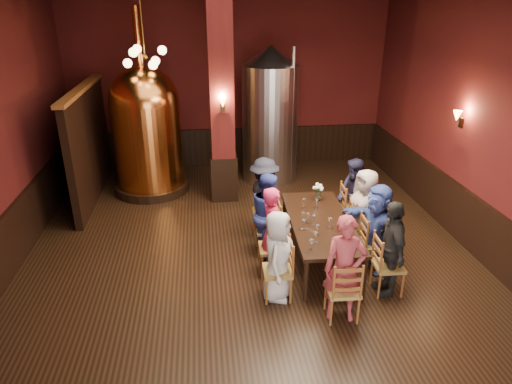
{
  "coord_description": "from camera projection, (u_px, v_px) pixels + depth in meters",
  "views": [
    {
      "loc": [
        -0.74,
        -6.71,
        4.23
      ],
      "look_at": [
        0.11,
        0.2,
        1.22
      ],
      "focal_mm": 32.0,
      "sensor_mm": 36.0,
      "label": 1
    }
  ],
  "objects": [
    {
      "name": "room",
      "position": [
        251.0,
        136.0,
        6.98
      ],
      "size": [
        10.0,
        10.02,
        4.5
      ],
      "color": "black",
      "rests_on": "ground"
    },
    {
      "name": "rose_vase",
      "position": [
        319.0,
        189.0,
        8.33
      ],
      "size": [
        0.19,
        0.19,
        0.33
      ],
      "color": "white",
      "rests_on": "dining_table"
    },
    {
      "name": "sconce_column",
      "position": [
        222.0,
        104.0,
        9.25
      ],
      "size": [
        0.2,
        0.2,
        0.36
      ],
      "primitive_type": null,
      "rotation": [
        0.0,
        0.0,
        3.14
      ],
      "color": "black",
      "rests_on": "column"
    },
    {
      "name": "wine_glass_4",
      "position": [
        308.0,
        218.0,
        7.55
      ],
      "size": [
        0.07,
        0.07,
        0.17
      ],
      "primitive_type": null,
      "color": "white",
      "rests_on": "dining_table"
    },
    {
      "name": "partition",
      "position": [
        89.0,
        146.0,
        9.96
      ],
      "size": [
        0.22,
        3.5,
        2.4
      ],
      "primitive_type": "cube",
      "color": "black",
      "rests_on": "ground"
    },
    {
      "name": "chair_2",
      "position": [
        268.0,
        229.0,
        8.01
      ],
      "size": [
        0.48,
        0.48,
        0.92
      ],
      "primitive_type": null,
      "rotation": [
        0.0,
        0.0,
        -1.61
      ],
      "color": "brown",
      "rests_on": "ground"
    },
    {
      "name": "column",
      "position": [
        222.0,
        98.0,
        9.5
      ],
      "size": [
        0.58,
        0.58,
        4.5
      ],
      "primitive_type": "cube",
      "color": "#4E1410",
      "rests_on": "ground"
    },
    {
      "name": "wainscot_left",
      "position": [
        4.0,
        251.0,
        7.24
      ],
      "size": [
        0.08,
        9.9,
        1.0
      ],
      "primitive_type": "cube",
      "color": "black",
      "rests_on": "ground"
    },
    {
      "name": "wine_glass_3",
      "position": [
        304.0,
        203.0,
        8.09
      ],
      "size": [
        0.07,
        0.07,
        0.17
      ],
      "primitive_type": null,
      "color": "white",
      "rests_on": "dining_table"
    },
    {
      "name": "wine_glass_2",
      "position": [
        318.0,
        230.0,
        7.17
      ],
      "size": [
        0.07,
        0.07,
        0.17
      ],
      "primitive_type": null,
      "color": "white",
      "rests_on": "dining_table"
    },
    {
      "name": "person_7",
      "position": [
        353.0,
        196.0,
        8.64
      ],
      "size": [
        0.51,
        0.77,
        1.45
      ],
      "primitive_type": "imported",
      "rotation": [
        0.0,
        0.0,
        4.97
      ],
      "color": "#1B1A34",
      "rests_on": "ground"
    },
    {
      "name": "wine_glass_8",
      "position": [
        304.0,
        225.0,
        7.34
      ],
      "size": [
        0.07,
        0.07,
        0.17
      ],
      "primitive_type": null,
      "color": "white",
      "rests_on": "dining_table"
    },
    {
      "name": "chair_3",
      "position": [
        264.0,
        212.0,
        8.62
      ],
      "size": [
        0.48,
        0.48,
        0.92
      ],
      "primitive_type": null,
      "rotation": [
        0.0,
        0.0,
        -1.61
      ],
      "color": "brown",
      "rests_on": "ground"
    },
    {
      "name": "person_3",
      "position": [
        264.0,
        197.0,
        8.5
      ],
      "size": [
        0.78,
        1.09,
        1.53
      ],
      "primitive_type": "imported",
      "rotation": [
        0.0,
        0.0,
        1.8
      ],
      "color": "black",
      "rests_on": "ground"
    },
    {
      "name": "wine_glass_6",
      "position": [
        316.0,
        237.0,
        6.95
      ],
      "size": [
        0.07,
        0.07,
        0.17
      ],
      "primitive_type": null,
      "color": "white",
      "rests_on": "dining_table"
    },
    {
      "name": "chair_4",
      "position": [
        388.0,
        265.0,
        6.92
      ],
      "size": [
        0.48,
        0.48,
        0.92
      ],
      "primitive_type": null,
      "rotation": [
        0.0,
        0.0,
        1.53
      ],
      "color": "brown",
      "rests_on": "ground"
    },
    {
      "name": "wainscot_back",
      "position": [
        231.0,
        147.0,
        12.2
      ],
      "size": [
        7.9,
        0.08,
        1.0
      ],
      "primitive_type": "cube",
      "color": "black",
      "rests_on": "ground"
    },
    {
      "name": "wainscot_right",
      "position": [
        472.0,
        223.0,
        8.12
      ],
      "size": [
        0.08,
        9.9,
        1.0
      ],
      "primitive_type": "cube",
      "color": "black",
      "rests_on": "ground"
    },
    {
      "name": "chair_6",
      "position": [
        363.0,
        225.0,
        8.14
      ],
      "size": [
        0.48,
        0.48,
        0.92
      ],
      "primitive_type": null,
      "rotation": [
        0.0,
        0.0,
        1.53
      ],
      "color": "brown",
      "rests_on": "ground"
    },
    {
      "name": "person_0",
      "position": [
        278.0,
        256.0,
        6.69
      ],
      "size": [
        0.66,
        0.8,
        1.42
      ],
      "primitive_type": "imported",
      "rotation": [
        0.0,
        0.0,
        1.22
      ],
      "color": "silver",
      "rests_on": "ground"
    },
    {
      "name": "person_1",
      "position": [
        272.0,
        231.0,
        7.29
      ],
      "size": [
        0.44,
        0.6,
        1.52
      ],
      "primitive_type": "imported",
      "rotation": [
        0.0,
        0.0,
        1.72
      ],
      "color": "#D02352",
      "rests_on": "ground"
    },
    {
      "name": "person_2",
      "position": [
        268.0,
        214.0,
        7.89
      ],
      "size": [
        0.43,
        0.76,
        1.5
      ],
      "primitive_type": "imported",
      "rotation": [
        0.0,
        0.0,
        1.67
      ],
      "color": "navy",
      "rests_on": "ground"
    },
    {
      "name": "wine_glass_1",
      "position": [
        343.0,
        227.0,
        7.28
      ],
      "size": [
        0.07,
        0.07,
        0.17
      ],
      "primitive_type": null,
      "color": "white",
      "rests_on": "dining_table"
    },
    {
      "name": "wine_glass_9",
      "position": [
        311.0,
        245.0,
        6.75
      ],
      "size": [
        0.07,
        0.07,
        0.17
      ],
      "primitive_type": null,
      "color": "white",
      "rests_on": "dining_table"
    },
    {
      "name": "chair_7",
      "position": [
        352.0,
        209.0,
        8.75
      ],
      "size": [
        0.48,
        0.48,
        0.92
      ],
      "primitive_type": null,
      "rotation": [
        0.0,
        0.0,
        1.53
      ],
      "color": "brown",
      "rests_on": "ground"
    },
    {
      "name": "wine_glass_7",
      "position": [
        330.0,
        223.0,
        7.39
      ],
      "size": [
        0.07,
        0.07,
        0.17
      ],
      "primitive_type": null,
      "color": "white",
      "rests_on": "dining_table"
    },
    {
      "name": "person_4",
      "position": [
        391.0,
        248.0,
        6.8
      ],
      "size": [
        0.44,
        0.92,
        1.53
      ],
      "primitive_type": "imported",
      "rotation": [
        0.0,
        0.0,
        4.64
      ],
      "color": "black",
      "rests_on": "ground"
    },
    {
      "name": "person_6",
      "position": [
        364.0,
        210.0,
        8.02
      ],
      "size": [
        0.69,
        0.85,
        1.51
      ],
      "primitive_type": "imported",
      "rotation": [
        0.0,
        0.0,
        5.04
      ],
      "color": "#B2A59D",
      "rests_on": "ground"
    },
    {
      "name": "dining_table",
      "position": [
        320.0,
        224.0,
        7.68
      ],
      "size": [
        1.09,
        2.44,
        0.75
      ],
      "rotation": [
        0.0,
        0.0,
        -0.04
      ],
      "color": "black",
      "rests_on": "ground"
    },
    {
      "name": "person_5",
      "position": [
        376.0,
        228.0,
        7.42
      ],
      "size": [
        0.88,
        1.46,
        1.51
      ],
      "primitive_type": "imported",
      "rotation": [
        0.0,
        0.0,
        5.05
      ],
      "color": "#354A9F",
      "rests_on": "ground"
    },
    {
      "name": "wine_glass_5",
      "position": [
        313.0,
        220.0,
        7.47
      ],
      "size": [
        0.07,
        0.07,
        0.17
      ],
      "primitive_type": null,
      "color": "white",
      "rests_on": "dining_table"
    },
    {
      "name": "person_8",
      "position": [
        345.0,
        269.0,
        6.22
      ],
      "size": [
        0.64,
        0.49,
        1.58
      ],
      "primitive_type": "imported",
      "rotation": [
        0.0,
        0.0,
        6.08
      ],
      "color": "#933139",
      "rests_on": "ground"
    },
    {
      "name": "chair_8",
      "position": [
        343.0,
        289.0,
        6.35
      ],
      "size": [
        0.48,
        0.48,
        0.92
      ],
      "primitive_type": null,
      "rotation": [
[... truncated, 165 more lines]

